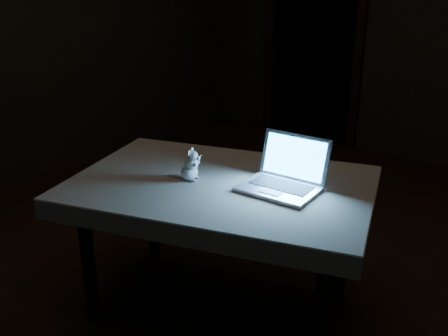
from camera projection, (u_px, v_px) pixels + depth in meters
The scene contains 8 objects.
floor at pixel (244, 283), 2.72m from camera, with size 5.00×5.00×0.00m, color black.
back_wall at pixel (435, 11), 4.04m from camera, with size 4.50×0.04×2.60m, color black.
left_wall at pixel (0, 15), 3.59m from camera, with size 0.04×5.00×2.60m, color black.
doorway at pixel (314, 32), 4.78m from camera, with size 1.06×0.36×2.13m, color black, non-canonical shape.
table at pixel (221, 247), 2.41m from camera, with size 1.26×0.81×0.68m, color black, non-canonical shape.
tablecloth at pixel (231, 194), 2.27m from camera, with size 1.36×0.90×0.09m, color #BDAF9B, non-canonical shape.
laptop at pixel (279, 167), 2.15m from camera, with size 0.33×0.29×0.22m, color silver, non-canonical shape.
plush_mouse at pixel (189, 164), 2.28m from camera, with size 0.11×0.11×0.15m, color silver, non-canonical shape.
Camera 1 is at (1.40, -1.84, 1.56)m, focal length 40.00 mm.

